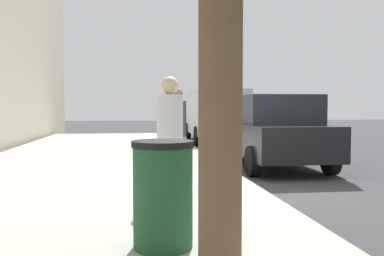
{
  "coord_description": "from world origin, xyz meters",
  "views": [
    {
      "loc": [
        -7.28,
        2.08,
        1.47
      ],
      "look_at": [
        0.28,
        0.98,
        1.09
      ],
      "focal_mm": 37.76,
      "sensor_mm": 36.0,
      "label": 1
    }
  ],
  "objects_px": {
    "parking_meter": "(211,124)",
    "pedestrian_bystander": "(170,126)",
    "pedestrian_at_meter": "(176,126)",
    "parked_van_far": "(214,113)",
    "trash_bin": "(163,194)",
    "parked_sedan_near": "(272,131)"
  },
  "relations": [
    {
      "from": "parking_meter",
      "to": "parked_sedan_near",
      "type": "height_order",
      "value": "parked_sedan_near"
    },
    {
      "from": "trash_bin",
      "to": "parking_meter",
      "type": "bearing_deg",
      "value": -17.71
    },
    {
      "from": "pedestrian_bystander",
      "to": "parked_sedan_near",
      "type": "height_order",
      "value": "pedestrian_bystander"
    },
    {
      "from": "parked_sedan_near",
      "to": "trash_bin",
      "type": "height_order",
      "value": "parked_sedan_near"
    },
    {
      "from": "parking_meter",
      "to": "pedestrian_bystander",
      "type": "bearing_deg",
      "value": 149.53
    },
    {
      "from": "trash_bin",
      "to": "parked_sedan_near",
      "type": "bearing_deg",
      "value": -28.24
    },
    {
      "from": "pedestrian_at_meter",
      "to": "parking_meter",
      "type": "bearing_deg",
      "value": -10.32
    },
    {
      "from": "pedestrian_at_meter",
      "to": "pedestrian_bystander",
      "type": "relative_size",
      "value": 0.95
    },
    {
      "from": "pedestrian_bystander",
      "to": "parked_sedan_near",
      "type": "distance_m",
      "value": 4.74
    },
    {
      "from": "pedestrian_bystander",
      "to": "trash_bin",
      "type": "distance_m",
      "value": 2.23
    },
    {
      "from": "pedestrian_at_meter",
      "to": "parked_sedan_near",
      "type": "xyz_separation_m",
      "value": [
        2.42,
        -2.67,
        -0.24
      ]
    },
    {
      "from": "pedestrian_bystander",
      "to": "parked_van_far",
      "type": "height_order",
      "value": "parked_van_far"
    },
    {
      "from": "parking_meter",
      "to": "pedestrian_at_meter",
      "type": "xyz_separation_m",
      "value": [
        -0.26,
        0.7,
        -0.03
      ]
    },
    {
      "from": "parked_sedan_near",
      "to": "trash_bin",
      "type": "relative_size",
      "value": 4.4
    },
    {
      "from": "parked_van_far",
      "to": "trash_bin",
      "type": "relative_size",
      "value": 5.2
    },
    {
      "from": "parking_meter",
      "to": "pedestrian_bystander",
      "type": "relative_size",
      "value": 0.79
    },
    {
      "from": "parking_meter",
      "to": "parked_sedan_near",
      "type": "distance_m",
      "value": 2.93
    },
    {
      "from": "pedestrian_at_meter",
      "to": "trash_bin",
      "type": "xyz_separation_m",
      "value": [
        -3.47,
        0.49,
        -0.48
      ]
    },
    {
      "from": "parking_meter",
      "to": "trash_bin",
      "type": "xyz_separation_m",
      "value": [
        -3.73,
        1.19,
        -0.51
      ]
    },
    {
      "from": "parking_meter",
      "to": "pedestrian_bystander",
      "type": "distance_m",
      "value": 1.84
    },
    {
      "from": "parking_meter",
      "to": "parked_van_far",
      "type": "distance_m",
      "value": 9.69
    },
    {
      "from": "pedestrian_at_meter",
      "to": "parked_van_far",
      "type": "xyz_separation_m",
      "value": [
        9.75,
        -2.67,
        0.12
      ]
    }
  ]
}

